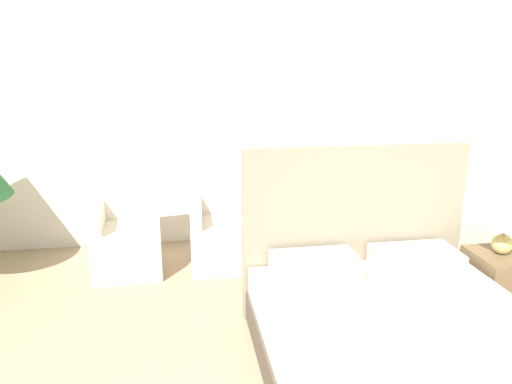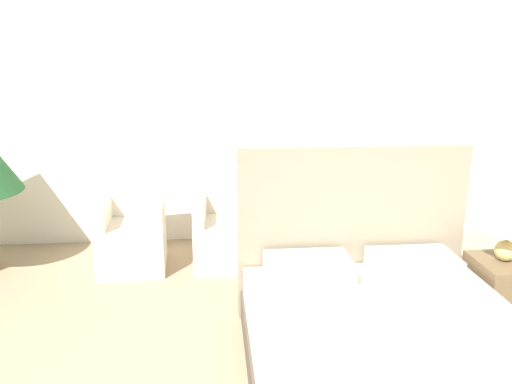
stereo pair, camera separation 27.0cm
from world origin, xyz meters
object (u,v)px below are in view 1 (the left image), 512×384
armchair_near_window_left (127,241)px  armchair_near_window_right (223,236)px  nightstand (500,284)px  bed (408,349)px  table_lamp (506,216)px

armchair_near_window_left → armchair_near_window_right: size_ratio=1.00×
armchair_near_window_left → nightstand: size_ratio=1.69×
bed → table_lamp: bed is taller
bed → table_lamp: (1.04, 0.71, 0.52)m
bed → armchair_near_window_right: bearing=114.5°
bed → armchair_near_window_left: 2.59m
armchair_near_window_left → nightstand: 3.05m
armchair_near_window_left → nightstand: (2.79, -1.24, -0.04)m
nightstand → table_lamp: bearing=140.8°
bed → armchair_near_window_left: bed is taller
armchair_near_window_right → table_lamp: size_ratio=1.96×
table_lamp → bed: bearing=-145.8°
nightstand → armchair_near_window_left: bearing=156.1°
bed → armchair_near_window_left: (-1.73, 1.93, 0.03)m
armchair_near_window_right → armchair_near_window_left: bearing=-177.8°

